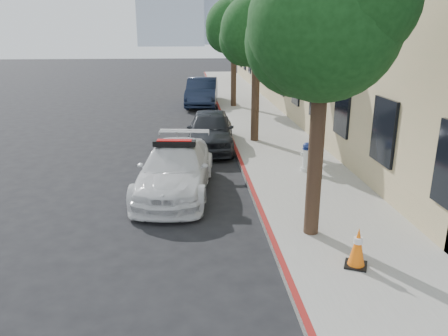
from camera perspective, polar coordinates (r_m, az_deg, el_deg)
name	(u,v)px	position (r m, az deg, el deg)	size (l,w,h in m)	color
ground	(173,206)	(10.89, -6.62, -4.97)	(120.00, 120.00, 0.00)	black
sidewalk	(257,121)	(20.71, 4.29, 6.14)	(3.20, 50.00, 0.15)	gray
curb_strip	(224,122)	(20.53, 0.01, 6.09)	(0.12, 50.00, 0.15)	maroon
building	(345,14)	(26.56, 15.51, 18.78)	(8.00, 36.00, 10.00)	tan
tree_near	(326,23)	(8.42, 13.20, 17.97)	(2.92, 2.82, 5.62)	black
tree_mid	(258,30)	(16.24, 4.41, 17.53)	(2.77, 2.64, 5.43)	black
tree_far	(234,26)	(24.17, 1.38, 18.09)	(3.10, 3.00, 5.81)	black
police_car	(175,169)	(11.60, -6.37, -0.12)	(2.30, 4.63, 1.44)	white
parked_car_mid	(211,130)	(15.91, -1.77, 5.00)	(1.65, 4.10, 1.40)	black
parked_car_far	(202,92)	(25.39, -2.89, 9.89)	(1.66, 4.75, 1.56)	#131C31
fire_hydrant	(307,157)	(13.12, 10.75, 1.41)	(0.36, 0.33, 0.87)	silver
traffic_cone	(357,247)	(8.12, 17.04, -9.89)	(0.51, 0.51, 0.73)	black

